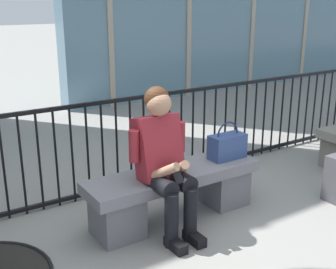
# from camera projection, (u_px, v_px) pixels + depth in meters

# --- Properties ---
(ground_plane) EXTENTS (60.00, 60.00, 0.00)m
(ground_plane) POSITION_uv_depth(u_px,v_px,m) (174.00, 217.00, 3.91)
(ground_plane) COLOR gray
(stone_bench) EXTENTS (1.60, 0.44, 0.45)m
(stone_bench) POSITION_uv_depth(u_px,v_px,m) (174.00, 190.00, 3.83)
(stone_bench) COLOR slate
(stone_bench) RESTS_ON ground
(seated_person_with_phone) EXTENTS (0.52, 0.66, 1.21)m
(seated_person_with_phone) POSITION_uv_depth(u_px,v_px,m) (164.00, 157.00, 3.51)
(seated_person_with_phone) COLOR black
(seated_person_with_phone) RESTS_ON ground
(handbag_on_bench) EXTENTS (0.35, 0.17, 0.35)m
(handbag_on_bench) POSITION_uv_depth(u_px,v_px,m) (227.00, 146.00, 4.03)
(handbag_on_bench) COLOR #33477F
(handbag_on_bench) RESTS_ON stone_bench
(plaza_railing) EXTENTS (8.67, 0.04, 0.95)m
(plaza_railing) POSITION_uv_depth(u_px,v_px,m) (131.00, 143.00, 4.39)
(plaza_railing) COLOR black
(plaza_railing) RESTS_ON ground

